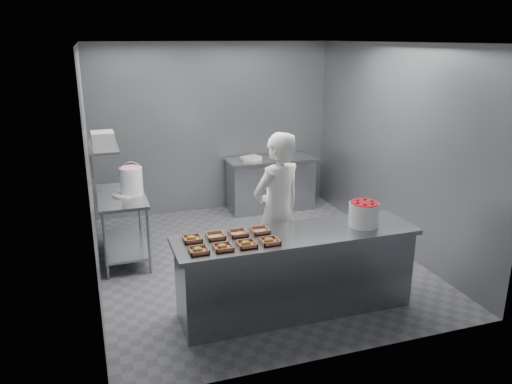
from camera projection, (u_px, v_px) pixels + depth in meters
The scene contains 24 objects.
floor at pixel (256, 260), 6.70m from camera, with size 4.50×4.50×0.00m, color #4C4C51.
ceiling at pixel (256, 42), 5.87m from camera, with size 4.50×4.50×0.00m, color white.
wall_back at pixel (213, 129), 8.32m from camera, with size 4.00×0.04×2.80m, color slate.
wall_left at pixel (90, 171), 5.68m from camera, with size 0.04×4.50×2.80m, color slate.
wall_right at pixel (393, 148), 6.89m from camera, with size 0.04×4.50×2.80m, color slate.
service_counter at pixel (296, 272), 5.34m from camera, with size 2.60×0.70×0.90m.
prep_table at pixel (123, 217), 6.57m from camera, with size 0.60×1.20×0.90m.
back_counter at pixel (271, 184), 8.56m from camera, with size 1.50×0.60×0.90m.
wall_shelf at pixel (103, 147), 6.24m from camera, with size 0.35×0.90×0.03m, color slate.
tray_0 at pixel (198, 250), 4.74m from camera, with size 0.19×0.18×0.06m.
tray_1 at pixel (223, 247), 4.81m from camera, with size 0.19×0.18×0.06m.
tray_2 at pixel (246, 244), 4.89m from camera, with size 0.19×0.18×0.06m.
tray_3 at pixel (269, 241), 4.96m from camera, with size 0.19×0.18×0.06m.
tray_4 at pixel (192, 238), 5.02m from camera, with size 0.19×0.18×0.06m.
tray_5 at pixel (215, 236), 5.09m from camera, with size 0.19×0.18×0.04m.
tray_6 at pixel (238, 233), 5.16m from camera, with size 0.19×0.18×0.04m.
tray_7 at pixel (260, 230), 5.24m from camera, with size 0.19×0.18×0.04m.
worker at pixel (277, 212), 5.75m from camera, with size 0.68×0.45×1.87m, color white.
strawberry_tub at pixel (364, 213), 5.38m from camera, with size 0.32×0.32×0.27m.
glaze_bucket at pixel (131, 180), 6.43m from camera, with size 0.30×0.29×0.44m.
bucket_lid at pixel (126, 194), 6.46m from camera, with size 0.32×0.32×0.03m, color white.
rag at pixel (128, 184), 6.91m from camera, with size 0.13×0.11×0.02m, color #CCB28C.
appliance at pixel (103, 141), 5.95m from camera, with size 0.26×0.29×0.22m, color gray.
paper_stack at pixel (251, 158), 8.31m from camera, with size 0.30×0.22×0.06m, color silver.
Camera 1 is at (-1.94, -5.81, 2.86)m, focal length 35.00 mm.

